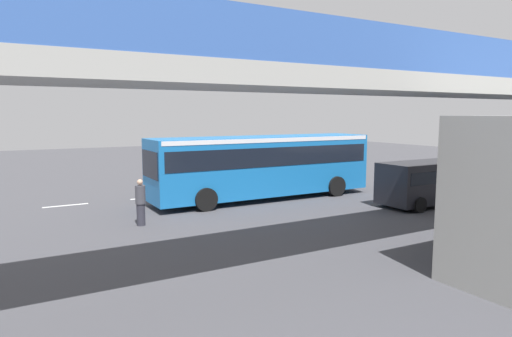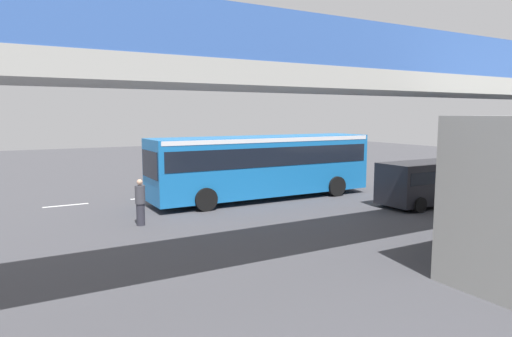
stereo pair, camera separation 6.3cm
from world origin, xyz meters
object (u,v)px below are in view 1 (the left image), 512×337
object	(u,v)px
bicycle_black	(419,188)
traffic_sign	(292,153)
parked_van	(427,180)
pedestrian	(141,203)
city_bus	(263,162)

from	to	relation	value
bicycle_black	traffic_sign	size ratio (longest dim) A/B	0.63
parked_van	pedestrian	xyz separation A→B (m)	(12.70, -2.78, -0.30)
city_bus	traffic_sign	world-z (taller)	city_bus
pedestrian	traffic_sign	size ratio (longest dim) A/B	0.64
pedestrian	parked_van	bearing A→B (deg)	167.66
city_bus	pedestrian	distance (m)	7.33
city_bus	traffic_sign	xyz separation A→B (m)	(-4.05, -3.34, 0.01)
city_bus	pedestrian	bearing A→B (deg)	19.33
parked_van	pedestrian	distance (m)	13.00
city_bus	bicycle_black	world-z (taller)	city_bus
parked_van	pedestrian	size ratio (longest dim) A/B	2.68
city_bus	bicycle_black	xyz separation A→B (m)	(-7.69, 3.21, -1.51)
bicycle_black	pedestrian	bearing A→B (deg)	-3.15
pedestrian	bicycle_black	bearing A→B (deg)	176.85
city_bus	bicycle_black	distance (m)	8.47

